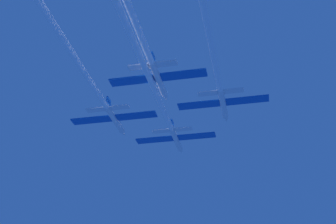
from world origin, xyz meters
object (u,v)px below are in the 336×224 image
object	(u,v)px
jet_lead	(158,98)
jet_slot	(135,21)
jet_right_wing	(209,34)
jet_left_wing	(72,53)

from	to	relation	value
jet_lead	jet_slot	xyz separation A→B (m)	(1.39, -25.73, 0.95)
jet_lead	jet_right_wing	xyz separation A→B (m)	(13.97, -19.60, 0.79)
jet_lead	jet_left_wing	distance (m)	24.28
jet_left_wing	jet_slot	bearing A→B (deg)	-19.32
jet_left_wing	jet_right_wing	size ratio (longest dim) A/B	1.03
jet_left_wing	jet_right_wing	bearing A→B (deg)	2.88
jet_right_wing	jet_slot	size ratio (longest dim) A/B	1.22
jet_lead	jet_left_wing	bearing A→B (deg)	-120.50
jet_lead	jet_left_wing	xyz separation A→B (m)	(-12.32, -20.92, -0.48)
jet_right_wing	jet_lead	bearing A→B (deg)	125.48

